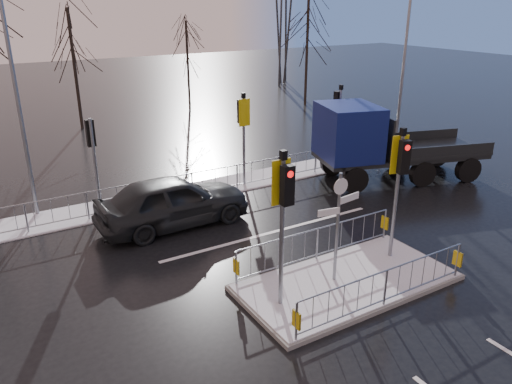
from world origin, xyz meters
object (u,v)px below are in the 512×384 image
street_lamp_right (405,64)px  street_lamp_left (18,90)px  flatbed_truck (370,141)px  car_far_lane (173,201)px  traffic_island (347,272)px

street_lamp_right → street_lamp_left: size_ratio=0.98×
flatbed_truck → street_lamp_right: street_lamp_right is taller
car_far_lane → street_lamp_right: street_lamp_right is taller
car_far_lane → flatbed_truck: (8.83, -0.08, 0.88)m
traffic_island → street_lamp_left: bearing=124.1°
street_lamp_left → flatbed_truck: bearing=-15.5°
traffic_island → street_lamp_left: (-6.42, 9.49, 4.10)m
car_far_lane → street_lamp_left: (-3.86, 3.44, 3.60)m
flatbed_truck → car_far_lane: bearing=179.5°
flatbed_truck → street_lamp_left: bearing=164.5°
traffic_island → street_lamp_right: bearing=38.7°
car_far_lane → street_lamp_right: size_ratio=0.65×
street_lamp_right → car_far_lane: bearing=-169.5°
street_lamp_right → street_lamp_left: 17.03m
car_far_lane → flatbed_truck: flatbed_truck is taller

